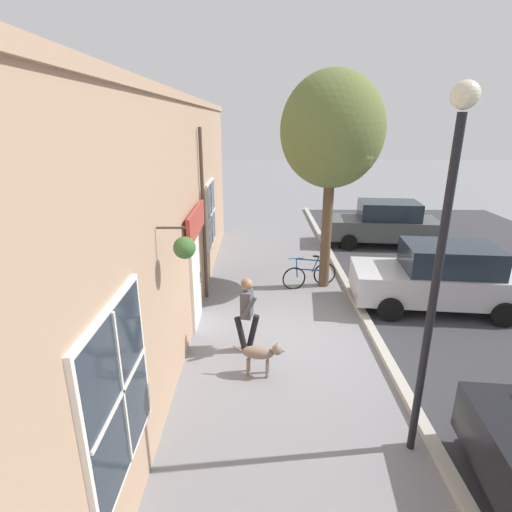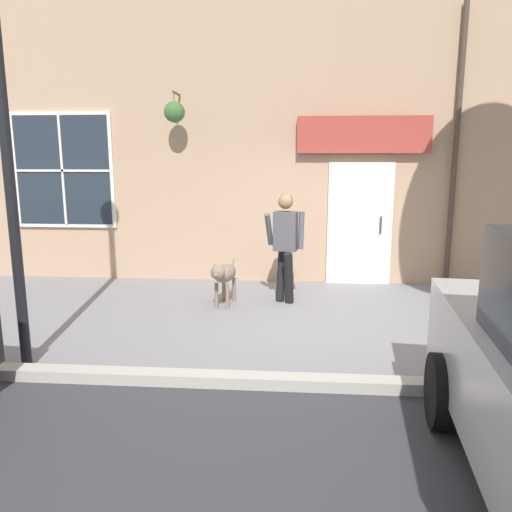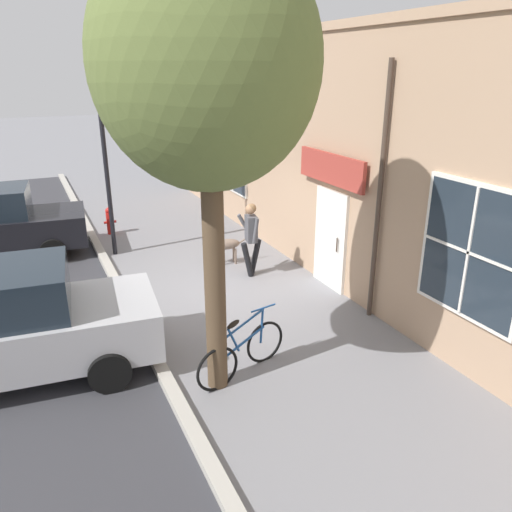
{
  "view_description": "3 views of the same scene",
  "coord_description": "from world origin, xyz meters",
  "px_view_note": "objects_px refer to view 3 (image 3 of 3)",
  "views": [
    {
      "loc": [
        -0.67,
        -8.06,
        4.71
      ],
      "look_at": [
        -0.72,
        1.41,
        1.51
      ],
      "focal_mm": 28.0,
      "sensor_mm": 36.0,
      "label": 1
    },
    {
      "loc": [
        6.49,
        -0.35,
        2.2
      ],
      "look_at": [
        0.2,
        -0.85,
        0.93
      ],
      "focal_mm": 35.0,
      "sensor_mm": 36.0,
      "label": 2
    },
    {
      "loc": [
        3.47,
        9.06,
        4.42
      ],
      "look_at": [
        -0.49,
        0.64,
        0.91
      ],
      "focal_mm": 35.0,
      "sensor_mm": 36.0,
      "label": 3
    }
  ],
  "objects_px": {
    "pedestrian_walking": "(251,233)",
    "dog_on_leash": "(224,245)",
    "street_lamp": "(101,118)",
    "fire_hydrant": "(110,220)",
    "leaning_bicycle": "(242,352)",
    "street_tree_by_curb": "(203,71)",
    "parked_car_mid_block": "(4,325)"
  },
  "relations": [
    {
      "from": "street_tree_by_curb",
      "to": "pedestrian_walking",
      "type": "bearing_deg",
      "value": -122.3
    },
    {
      "from": "leaning_bicycle",
      "to": "fire_hydrant",
      "type": "distance_m",
      "value": 7.99
    },
    {
      "from": "pedestrian_walking",
      "to": "street_tree_by_curb",
      "type": "height_order",
      "value": "street_tree_by_curb"
    },
    {
      "from": "parked_car_mid_block",
      "to": "street_lamp",
      "type": "bearing_deg",
      "value": -116.63
    },
    {
      "from": "street_lamp",
      "to": "pedestrian_walking",
      "type": "bearing_deg",
      "value": 133.21
    },
    {
      "from": "street_tree_by_curb",
      "to": "parked_car_mid_block",
      "type": "xyz_separation_m",
      "value": [
        2.71,
        -1.48,
        -3.51
      ]
    },
    {
      "from": "street_tree_by_curb",
      "to": "street_lamp",
      "type": "xyz_separation_m",
      "value": [
        0.3,
        -6.3,
        -1.05
      ]
    },
    {
      "from": "dog_on_leash",
      "to": "street_tree_by_curb",
      "type": "distance_m",
      "value": 6.25
    },
    {
      "from": "parked_car_mid_block",
      "to": "leaning_bicycle",
      "type": "bearing_deg",
      "value": 155.98
    },
    {
      "from": "street_lamp",
      "to": "fire_hydrant",
      "type": "distance_m",
      "value": 3.41
    },
    {
      "from": "dog_on_leash",
      "to": "street_lamp",
      "type": "xyz_separation_m",
      "value": [
        2.26,
        -1.83,
        2.85
      ]
    },
    {
      "from": "parked_car_mid_block",
      "to": "fire_hydrant",
      "type": "height_order",
      "value": "parked_car_mid_block"
    },
    {
      "from": "pedestrian_walking",
      "to": "fire_hydrant",
      "type": "height_order",
      "value": "pedestrian_walking"
    },
    {
      "from": "parked_car_mid_block",
      "to": "fire_hydrant",
      "type": "relative_size",
      "value": 5.79
    },
    {
      "from": "pedestrian_walking",
      "to": "dog_on_leash",
      "type": "xyz_separation_m",
      "value": [
        0.3,
        -0.89,
        -0.52
      ]
    },
    {
      "from": "dog_on_leash",
      "to": "fire_hydrant",
      "type": "bearing_deg",
      "value": -59.88
    },
    {
      "from": "dog_on_leash",
      "to": "street_tree_by_curb",
      "type": "xyz_separation_m",
      "value": [
        1.96,
        4.47,
        3.91
      ]
    },
    {
      "from": "pedestrian_walking",
      "to": "street_lamp",
      "type": "distance_m",
      "value": 4.4
    },
    {
      "from": "street_tree_by_curb",
      "to": "street_lamp",
      "type": "distance_m",
      "value": 6.39
    },
    {
      "from": "pedestrian_walking",
      "to": "street_lamp",
      "type": "relative_size",
      "value": 0.32
    },
    {
      "from": "street_tree_by_curb",
      "to": "leaning_bicycle",
      "type": "relative_size",
      "value": 3.63
    },
    {
      "from": "fire_hydrant",
      "to": "leaning_bicycle",
      "type": "bearing_deg",
      "value": 94.23
    },
    {
      "from": "street_lamp",
      "to": "fire_hydrant",
      "type": "bearing_deg",
      "value": -96.75
    },
    {
      "from": "parked_car_mid_block",
      "to": "fire_hydrant",
      "type": "distance_m",
      "value": 7.06
    },
    {
      "from": "dog_on_leash",
      "to": "fire_hydrant",
      "type": "xyz_separation_m",
      "value": [
        2.06,
        -3.55,
        -0.09
      ]
    },
    {
      "from": "street_tree_by_curb",
      "to": "leaning_bicycle",
      "type": "bearing_deg",
      "value": -174.18
    },
    {
      "from": "pedestrian_walking",
      "to": "fire_hydrant",
      "type": "relative_size",
      "value": 2.17
    },
    {
      "from": "pedestrian_walking",
      "to": "street_lamp",
      "type": "height_order",
      "value": "street_lamp"
    },
    {
      "from": "dog_on_leash",
      "to": "parked_car_mid_block",
      "type": "distance_m",
      "value": 5.56
    },
    {
      "from": "street_tree_by_curb",
      "to": "parked_car_mid_block",
      "type": "height_order",
      "value": "street_tree_by_curb"
    },
    {
      "from": "dog_on_leash",
      "to": "street_lamp",
      "type": "bearing_deg",
      "value": -38.97
    },
    {
      "from": "leaning_bicycle",
      "to": "parked_car_mid_block",
      "type": "height_order",
      "value": "parked_car_mid_block"
    }
  ]
}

